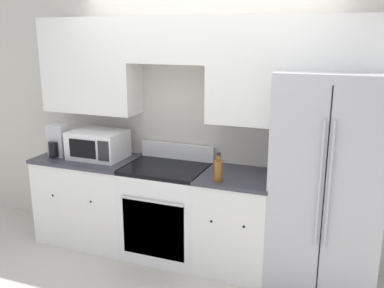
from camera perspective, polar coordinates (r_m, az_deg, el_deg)
ground_plane at (r=4.15m, az=-1.62°, el=-16.83°), size 12.00×12.00×0.00m
wall_back at (r=4.12m, az=1.57°, el=5.90°), size 8.00×0.39×2.60m
lower_cabinets_left at (r=4.70m, az=-13.44°, el=-7.05°), size 1.03×0.64×0.92m
lower_cabinets_right at (r=4.06m, az=5.96°, el=-10.27°), size 0.67×0.64×0.92m
oven_range at (r=4.28m, az=-3.41°, el=-8.79°), size 0.78×0.65×1.08m
refrigerator at (r=3.82m, az=17.59°, el=-4.87°), size 0.90×0.74×1.87m
microwave at (r=4.47m, az=-12.40°, el=-0.04°), size 0.54×0.41×0.28m
bottle at (r=3.70m, az=3.55°, el=-3.47°), size 0.08×0.08×0.25m
electric_kettle at (r=4.63m, az=-17.48°, el=0.31°), size 0.19×0.21×0.34m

